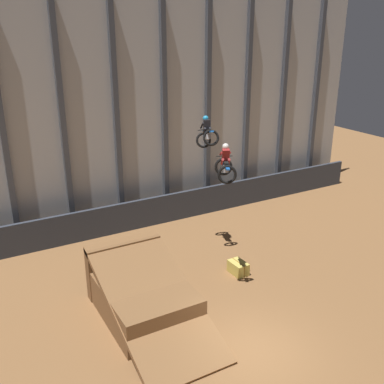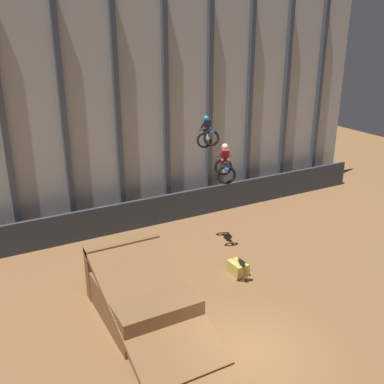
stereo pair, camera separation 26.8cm
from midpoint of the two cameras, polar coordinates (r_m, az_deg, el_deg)
name	(u,v)px [view 2 (the right image)]	position (r m, az deg, el deg)	size (l,w,h in m)	color
ground_plane	(250,351)	(16.34, 7.87, -19.39)	(60.00, 60.00, 0.00)	brown
arena_back_wall	(117,115)	(23.98, -9.22, 9.61)	(32.00, 0.40, 12.07)	#ADB2B7
lower_barrier	(130,216)	(24.35, -7.52, -3.02)	(31.36, 0.20, 1.62)	#2D333D
dirt_ramp	(141,294)	(17.66, -6.08, -12.70)	(3.10, 6.25, 2.40)	brown
rider_bike_left_air	(225,165)	(17.51, 4.62, 3.44)	(1.37, 1.74, 1.50)	black
rider_bike_right_air	(207,134)	(20.54, 2.34, 7.36)	(1.17, 1.80, 1.63)	black
hay_bale_trackside	(238,268)	(20.36, 6.23, -9.58)	(0.63, 0.92, 0.57)	#CCB751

